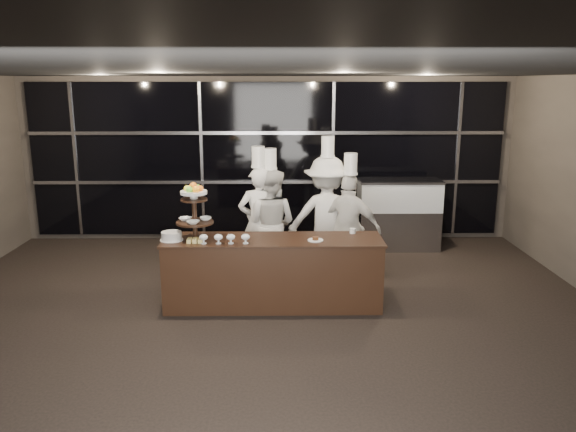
{
  "coord_description": "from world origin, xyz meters",
  "views": [
    {
      "loc": [
        0.25,
        -5.33,
        2.89
      ],
      "look_at": [
        0.34,
        1.96,
        1.15
      ],
      "focal_mm": 35.0,
      "sensor_mm": 36.0,
      "label": 1
    }
  ],
  "objects_px": {
    "display_case": "(399,210)",
    "chef_c": "(327,217)",
    "chef_a": "(259,221)",
    "chef_b": "(270,223)",
    "chef_d": "(349,227)",
    "layer_cake": "(172,236)",
    "display_stand": "(194,207)",
    "buffet_counter": "(273,272)"
  },
  "relations": [
    {
      "from": "buffet_counter",
      "to": "chef_b",
      "type": "xyz_separation_m",
      "value": [
        -0.05,
        1.15,
        0.38
      ]
    },
    {
      "from": "buffet_counter",
      "to": "chef_a",
      "type": "distance_m",
      "value": 1.21
    },
    {
      "from": "display_case",
      "to": "chef_d",
      "type": "distance_m",
      "value": 2.03
    },
    {
      "from": "buffet_counter",
      "to": "display_case",
      "type": "height_order",
      "value": "display_case"
    },
    {
      "from": "chef_a",
      "to": "chef_c",
      "type": "relative_size",
      "value": 0.93
    },
    {
      "from": "chef_a",
      "to": "chef_c",
      "type": "xyz_separation_m",
      "value": [
        1.01,
        0.05,
        0.05
      ]
    },
    {
      "from": "buffet_counter",
      "to": "display_stand",
      "type": "xyz_separation_m",
      "value": [
        -1.0,
        -0.0,
        0.87
      ]
    },
    {
      "from": "chef_b",
      "to": "chef_c",
      "type": "bearing_deg",
      "value": 1.46
    },
    {
      "from": "chef_b",
      "to": "chef_c",
      "type": "distance_m",
      "value": 0.85
    },
    {
      "from": "display_case",
      "to": "chef_c",
      "type": "relative_size",
      "value": 0.67
    },
    {
      "from": "display_stand",
      "to": "chef_a",
      "type": "relative_size",
      "value": 0.37
    },
    {
      "from": "display_case",
      "to": "chef_a",
      "type": "distance_m",
      "value": 2.85
    },
    {
      "from": "layer_cake",
      "to": "display_case",
      "type": "xyz_separation_m",
      "value": [
        3.48,
        2.69,
        -0.29
      ]
    },
    {
      "from": "display_stand",
      "to": "chef_c",
      "type": "height_order",
      "value": "chef_c"
    },
    {
      "from": "chef_b",
      "to": "buffet_counter",
      "type": "bearing_deg",
      "value": -87.39
    },
    {
      "from": "display_case",
      "to": "layer_cake",
      "type": "bearing_deg",
      "value": -142.36
    },
    {
      "from": "layer_cake",
      "to": "display_case",
      "type": "relative_size",
      "value": 0.21
    },
    {
      "from": "display_stand",
      "to": "chef_a",
      "type": "distance_m",
      "value": 1.44
    },
    {
      "from": "display_stand",
      "to": "display_case",
      "type": "xyz_separation_m",
      "value": [
        3.19,
        2.64,
        -0.65
      ]
    },
    {
      "from": "chef_a",
      "to": "chef_c",
      "type": "bearing_deg",
      "value": 2.81
    },
    {
      "from": "chef_c",
      "to": "buffet_counter",
      "type": "bearing_deg",
      "value": -124.08
    },
    {
      "from": "chef_b",
      "to": "chef_d",
      "type": "relative_size",
      "value": 1.02
    },
    {
      "from": "layer_cake",
      "to": "chef_d",
      "type": "bearing_deg",
      "value": 22.09
    },
    {
      "from": "display_case",
      "to": "chef_d",
      "type": "bearing_deg",
      "value": -122.37
    },
    {
      "from": "display_stand",
      "to": "chef_b",
      "type": "height_order",
      "value": "chef_b"
    },
    {
      "from": "chef_a",
      "to": "chef_d",
      "type": "height_order",
      "value": "chef_a"
    },
    {
      "from": "layer_cake",
      "to": "chef_b",
      "type": "relative_size",
      "value": 0.15
    },
    {
      "from": "buffet_counter",
      "to": "chef_b",
      "type": "bearing_deg",
      "value": 92.61
    },
    {
      "from": "layer_cake",
      "to": "chef_d",
      "type": "xyz_separation_m",
      "value": [
        2.4,
        0.97,
        -0.15
      ]
    },
    {
      "from": "buffet_counter",
      "to": "chef_c",
      "type": "height_order",
      "value": "chef_c"
    },
    {
      "from": "layer_cake",
      "to": "chef_d",
      "type": "distance_m",
      "value": 2.59
    },
    {
      "from": "chef_b",
      "to": "chef_c",
      "type": "xyz_separation_m",
      "value": [
        0.84,
        0.02,
        0.08
      ]
    },
    {
      "from": "chef_b",
      "to": "display_stand",
      "type": "bearing_deg",
      "value": -129.57
    },
    {
      "from": "layer_cake",
      "to": "chef_c",
      "type": "height_order",
      "value": "chef_c"
    },
    {
      "from": "chef_a",
      "to": "chef_b",
      "type": "height_order",
      "value": "chef_a"
    },
    {
      "from": "display_case",
      "to": "display_stand",
      "type": "bearing_deg",
      "value": -140.39
    },
    {
      "from": "layer_cake",
      "to": "chef_c",
      "type": "distance_m",
      "value": 2.42
    },
    {
      "from": "chef_c",
      "to": "chef_b",
      "type": "bearing_deg",
      "value": -178.54
    },
    {
      "from": "display_stand",
      "to": "chef_b",
      "type": "bearing_deg",
      "value": 50.43
    },
    {
      "from": "buffet_counter",
      "to": "chef_c",
      "type": "relative_size",
      "value": 1.33
    },
    {
      "from": "layer_cake",
      "to": "display_stand",
      "type": "bearing_deg",
      "value": 9.53
    },
    {
      "from": "display_stand",
      "to": "chef_c",
      "type": "bearing_deg",
      "value": 33.13
    }
  ]
}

